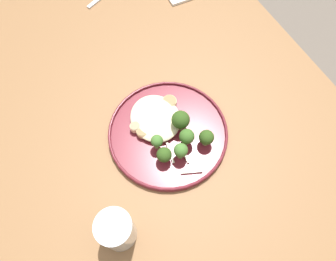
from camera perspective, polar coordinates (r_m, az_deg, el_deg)
The scene contains 18 objects.
ground at distance 1.46m, azimuth -2.23°, elevation -12.46°, with size 6.00×6.00×0.00m, color #665B51.
wooden_dining_table at distance 0.83m, azimuth -3.82°, elevation -1.78°, with size 1.40×1.00×0.74m.
dinner_plate at distance 0.74m, azimuth -0.00°, elevation -0.39°, with size 0.29×0.29×0.02m.
noodle_bed at distance 0.74m, azimuth -2.47°, elevation 2.53°, with size 0.13×0.12×0.02m.
seared_scallop_left_edge at distance 0.75m, azimuth -3.20°, elevation 2.88°, with size 0.04×0.04×0.01m.
seared_scallop_half_hidden at distance 0.77m, azimuth 0.27°, elevation 5.35°, with size 0.04×0.04×0.01m.
seared_scallop_front_small at distance 0.73m, azimuth -4.74°, elevation -0.31°, with size 0.03×0.03×0.02m.
seared_scallop_center_golden at distance 0.74m, azimuth -6.25°, elevation 0.81°, with size 0.02×0.02×0.02m.
broccoli_floret_split_head at distance 0.70m, azimuth 3.54°, elevation -1.16°, with size 0.04×0.04×0.05m.
broccoli_floret_beside_noodles at distance 0.69m, azimuth -0.48°, elevation -4.48°, with size 0.03×0.03×0.05m.
broccoli_floret_front_edge at distance 0.68m, azimuth 2.40°, elevation -3.78°, with size 0.03×0.03×0.05m.
broccoli_floret_near_rim at distance 0.71m, azimuth 7.17°, elevation -1.34°, with size 0.04×0.04×0.05m.
broccoli_floret_right_tilted at distance 0.69m, azimuth -1.87°, elevation -1.95°, with size 0.03×0.03×0.05m.
broccoli_floret_small_sprig at distance 0.71m, azimuth 2.37°, elevation 1.95°, with size 0.04×0.04×0.06m.
onion_sliver_long_sliver at distance 0.71m, azimuth 0.40°, elevation -4.13°, with size 0.05×0.01×0.00m, color silver.
onion_sliver_short_strip at distance 0.71m, azimuth 3.04°, elevation -4.38°, with size 0.05×0.01×0.00m, color silver.
onion_sliver_pale_crescent at distance 0.70m, azimuth 4.46°, elevation -7.71°, with size 0.05×0.01×0.00m, color silver.
water_glass at distance 0.64m, azimuth -9.49°, elevation -17.95°, with size 0.07×0.07×0.10m.
Camera 1 is at (-0.33, 0.11, 1.42)m, focal length 32.65 mm.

